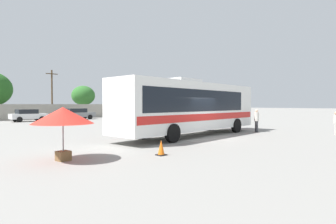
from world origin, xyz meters
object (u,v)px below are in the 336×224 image
at_px(vendor_umbrella_near_gate_red, 63,116).
at_px(utility_pole_near, 52,93).
at_px(attendant_by_bus_door, 257,119).
at_px(passenger_waiting_on_apron, 336,122).
at_px(roadside_tree_midright, 83,96).
at_px(roadside_tree_right, 132,94).
at_px(parked_car_third_grey, 78,114).
at_px(coach_bus_white_red, 191,106).
at_px(parked_car_second_white, 28,115).
at_px(traffic_cone_on_apron, 161,148).

distance_m(vendor_umbrella_near_gate_red, utility_pole_near, 36.39).
xyz_separation_m(attendant_by_bus_door, passenger_waiting_on_apron, (2.27, -4.67, -0.07)).
xyz_separation_m(roadside_tree_midright, roadside_tree_right, (9.99, -0.20, 0.58)).
bearing_deg(parked_car_third_grey, utility_pole_near, 95.69).
bearing_deg(coach_bus_white_red, vendor_umbrella_near_gate_red, -166.61).
bearing_deg(parked_car_second_white, attendant_by_bus_door, -71.72).
height_order(attendant_by_bus_door, utility_pole_near, utility_pole_near).
xyz_separation_m(parked_car_third_grey, roadside_tree_midright, (4.36, 7.14, 2.78)).
distance_m(passenger_waiting_on_apron, parked_car_third_grey, 31.16).
bearing_deg(traffic_cone_on_apron, passenger_waiting_on_apron, -10.02).
xyz_separation_m(vendor_umbrella_near_gate_red, utility_pole_near, (12.25, 34.19, 2.28)).
relative_size(passenger_waiting_on_apron, vendor_umbrella_near_gate_red, 0.72).
height_order(utility_pole_near, roadside_tree_midright, utility_pole_near).
relative_size(coach_bus_white_red, roadside_tree_midright, 2.40).
height_order(vendor_umbrella_near_gate_red, utility_pole_near, utility_pole_near).
distance_m(passenger_waiting_on_apron, traffic_cone_on_apron, 14.07).
bearing_deg(attendant_by_bus_door, coach_bus_white_red, 162.77).
bearing_deg(traffic_cone_on_apron, roadside_tree_right, 55.88).
height_order(roadside_tree_midright, traffic_cone_on_apron, roadside_tree_midright).
distance_m(passenger_waiting_on_apron, parked_car_second_white, 32.29).
xyz_separation_m(roadside_tree_midright, traffic_cone_on_apron, (-13.98, -35.57, -3.28)).
bearing_deg(utility_pole_near, roadside_tree_midright, -3.30).
xyz_separation_m(coach_bus_white_red, parked_car_third_grey, (3.52, 24.50, -1.18)).
distance_m(utility_pole_near, roadside_tree_right, 15.10).
height_order(roadside_tree_right, traffic_cone_on_apron, roadside_tree_right).
distance_m(parked_car_second_white, roadside_tree_right, 22.41).
bearing_deg(parked_car_second_white, vendor_umbrella_near_gate_red, -103.74).
height_order(parked_car_second_white, traffic_cone_on_apron, parked_car_second_white).
height_order(passenger_waiting_on_apron, parked_car_third_grey, passenger_waiting_on_apron).
distance_m(passenger_waiting_on_apron, roadside_tree_midright, 38.11).
distance_m(coach_bus_white_red, utility_pole_near, 32.12).
bearing_deg(vendor_umbrella_near_gate_red, passenger_waiting_on_apron, -13.45).
bearing_deg(utility_pole_near, coach_bus_white_red, -94.97).
bearing_deg(parked_car_third_grey, roadside_tree_midright, 58.61).
relative_size(coach_bus_white_red, traffic_cone_on_apron, 19.69).
relative_size(parked_car_third_grey, roadside_tree_midright, 0.86).
bearing_deg(attendant_by_bus_door, vendor_umbrella_near_gate_red, -177.88).
xyz_separation_m(parked_car_second_white, utility_pole_near, (5.81, 7.87, 3.14)).
height_order(parked_car_third_grey, roadside_tree_midright, roadside_tree_midright).
bearing_deg(traffic_cone_on_apron, attendant_by_bus_door, 10.87).
bearing_deg(parked_car_third_grey, passenger_waiting_on_apron, -82.20).
bearing_deg(passenger_waiting_on_apron, roadside_tree_midright, 89.81).
xyz_separation_m(attendant_by_bus_door, roadside_tree_midright, (2.40, 33.34, 2.62)).
height_order(roadside_tree_midright, roadside_tree_right, roadside_tree_right).
relative_size(coach_bus_white_red, parked_car_second_white, 3.07).
bearing_deg(roadside_tree_right, traffic_cone_on_apron, -124.12).
bearing_deg(roadside_tree_midright, parked_car_second_white, -145.23).
relative_size(parked_car_second_white, roadside_tree_midright, 0.78).
bearing_deg(parked_car_third_grey, parked_car_second_white, -176.25).
bearing_deg(passenger_waiting_on_apron, coach_bus_white_red, 140.57).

